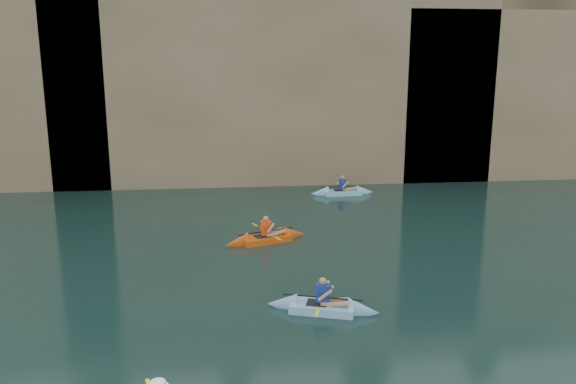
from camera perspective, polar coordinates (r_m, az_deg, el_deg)
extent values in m
cube|color=tan|center=(38.61, -5.16, 11.96)|extent=(70.00, 16.00, 12.00)
cube|color=#9D7F5F|center=(31.34, -1.09, 11.29)|extent=(24.00, 2.40, 11.40)
cube|color=black|center=(31.09, -12.04, 3.40)|extent=(3.50, 1.00, 3.20)
cube|color=black|center=(32.72, 13.19, 4.95)|extent=(5.00, 1.00, 4.50)
cube|color=#E2520E|center=(21.20, -2.25, -4.73)|extent=(2.66, 1.66, 0.28)
cone|color=#E2520E|center=(21.72, 0.61, -4.30)|extent=(1.11, 1.03, 0.76)
cone|color=#E2520E|center=(20.74, -5.26, -5.18)|extent=(1.11, 1.03, 0.76)
cube|color=black|center=(21.11, -2.62, -4.51)|extent=(0.68, 0.64, 0.04)
cube|color=#FF4A15|center=(21.08, -2.26, -3.69)|extent=(0.40, 0.33, 0.51)
sphere|color=tan|center=(20.98, -2.27, -2.73)|extent=(0.21, 0.21, 0.21)
cylinder|color=black|center=(21.12, -2.26, -4.01)|extent=(2.11, 0.84, 0.04)
cube|color=yellow|center=(22.01, -3.40, -3.33)|extent=(0.23, 0.42, 0.02)
cube|color=yellow|center=(20.24, -1.01, -4.76)|extent=(0.23, 0.42, 0.02)
cube|color=#93C6F7|center=(15.49, 3.52, -11.57)|extent=(2.49, 1.46, 0.27)
cone|color=#93C6F7|center=(15.39, 7.71, -11.84)|extent=(1.02, 0.95, 0.73)
cone|color=#93C6F7|center=(15.66, -0.59, -11.26)|extent=(1.02, 0.95, 0.73)
cube|color=black|center=(15.47, 2.96, -11.18)|extent=(0.66, 0.61, 0.04)
cube|color=navy|center=(15.33, 3.54, -10.25)|extent=(0.38, 0.31, 0.49)
sphere|color=tan|center=(15.20, 3.56, -9.03)|extent=(0.21, 0.21, 0.21)
cylinder|color=black|center=(15.38, 3.53, -10.64)|extent=(2.07, 0.70, 0.04)
cube|color=yellow|center=(16.28, 4.03, -9.29)|extent=(0.21, 0.42, 0.02)
cube|color=yellow|center=(14.49, 2.97, -12.16)|extent=(0.21, 0.42, 0.02)
cube|color=#91D7F3|center=(28.93, 5.55, -0.02)|extent=(2.54, 0.85, 0.28)
cone|color=#91D7F3|center=(29.23, 7.81, 0.06)|extent=(0.91, 0.78, 0.75)
cone|color=#91D7F3|center=(28.68, 3.24, -0.09)|extent=(0.91, 0.78, 0.75)
cube|color=black|center=(28.87, 5.26, 0.18)|extent=(0.56, 0.49, 0.04)
cube|color=#1B3297|center=(28.85, 5.56, 0.76)|extent=(0.35, 0.23, 0.50)
sphere|color=tan|center=(28.77, 5.58, 1.46)|extent=(0.21, 0.21, 0.21)
cylinder|color=black|center=(28.87, 5.56, 0.52)|extent=(2.23, 0.10, 0.04)
cube|color=yellow|center=(29.84, 5.11, 0.93)|extent=(0.09, 0.42, 0.02)
cube|color=yellow|center=(27.91, 6.04, 0.08)|extent=(0.09, 0.42, 0.02)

